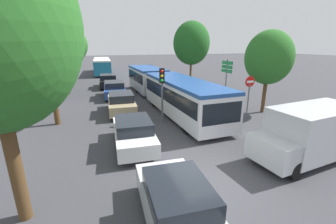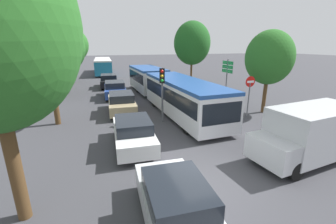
# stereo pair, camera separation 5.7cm
# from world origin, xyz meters

# --- Properties ---
(ground_plane) EXTENTS (200.00, 200.00, 0.00)m
(ground_plane) POSITION_xyz_m (0.00, 0.00, 0.00)
(ground_plane) COLOR #3D3D42
(articulated_bus) EXTENTS (3.08, 16.96, 2.51)m
(articulated_bus) POSITION_xyz_m (2.01, 11.06, 1.45)
(articulated_bus) COLOR silver
(articulated_bus) RESTS_ON ground
(city_bus_rear) EXTENTS (3.05, 11.48, 2.45)m
(city_bus_rear) POSITION_xyz_m (-1.72, 33.70, 1.42)
(city_bus_rear) COLOR teal
(city_bus_rear) RESTS_ON ground
(queued_car_silver) EXTENTS (1.95, 4.10, 1.39)m
(queued_car_silver) POSITION_xyz_m (-1.77, -1.70, 0.71)
(queued_car_silver) COLOR #B7BABF
(queued_car_silver) RESTS_ON ground
(queued_car_white) EXTENTS (2.01, 4.22, 1.43)m
(queued_car_white) POSITION_xyz_m (-1.97, 3.64, 0.73)
(queued_car_white) COLOR white
(queued_car_white) RESTS_ON ground
(queued_car_tan) EXTENTS (2.07, 4.35, 1.48)m
(queued_car_tan) POSITION_xyz_m (-1.76, 9.57, 0.75)
(queued_car_tan) COLOR tan
(queued_car_tan) RESTS_ON ground
(queued_car_blue) EXTENTS (2.11, 4.44, 1.51)m
(queued_car_blue) POSITION_xyz_m (-1.70, 14.73, 0.76)
(queued_car_blue) COLOR #284799
(queued_car_blue) RESTS_ON ground
(queued_car_black) EXTENTS (2.11, 4.44, 1.51)m
(queued_car_black) POSITION_xyz_m (-1.84, 20.12, 0.76)
(queued_car_black) COLOR black
(queued_car_black) RESTS_ON ground
(white_van) EXTENTS (5.17, 2.45, 2.31)m
(white_van) POSITION_xyz_m (4.92, 0.00, 1.24)
(white_van) COLOR #B7BABF
(white_van) RESTS_ON ground
(traffic_light) EXTENTS (0.38, 0.40, 3.40)m
(traffic_light) POSITION_xyz_m (0.45, 6.75, 2.50)
(traffic_light) COLOR #56595E
(traffic_light) RESTS_ON ground
(no_entry_sign) EXTENTS (0.70, 0.08, 2.82)m
(no_entry_sign) POSITION_xyz_m (6.06, 5.61, 1.88)
(no_entry_sign) COLOR #56595E
(no_entry_sign) RESTS_ON ground
(direction_sign_post) EXTENTS (0.13, 1.40, 3.60)m
(direction_sign_post) POSITION_xyz_m (7.26, 10.17, 2.57)
(direction_sign_post) COLOR #56595E
(direction_sign_post) RESTS_ON ground
(tree_left_mid) EXTENTS (3.59, 3.59, 6.07)m
(tree_left_mid) POSITION_xyz_m (-5.88, 8.37, 4.41)
(tree_left_mid) COLOR #51381E
(tree_left_mid) RESTS_ON ground
(tree_left_far) EXTENTS (5.12, 5.12, 6.91)m
(tree_left_far) POSITION_xyz_m (-6.47, 17.20, 4.33)
(tree_left_far) COLOR #51381E
(tree_left_far) RESTS_ON ground
(tree_left_distant) EXTENTS (5.04, 5.04, 6.99)m
(tree_left_distant) POSITION_xyz_m (-6.18, 25.00, 4.58)
(tree_left_distant) COLOR #51381E
(tree_left_distant) RESTS_ON ground
(tree_right_near) EXTENTS (3.22, 3.22, 5.75)m
(tree_right_near) POSITION_xyz_m (8.04, 6.39, 3.90)
(tree_right_near) COLOR #51381E
(tree_right_near) RESTS_ON ground
(tree_right_mid) EXTENTS (4.33, 4.33, 7.43)m
(tree_right_mid) POSITION_xyz_m (7.97, 19.19, 4.76)
(tree_right_mid) COLOR #51381E
(tree_right_mid) RESTS_ON ground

